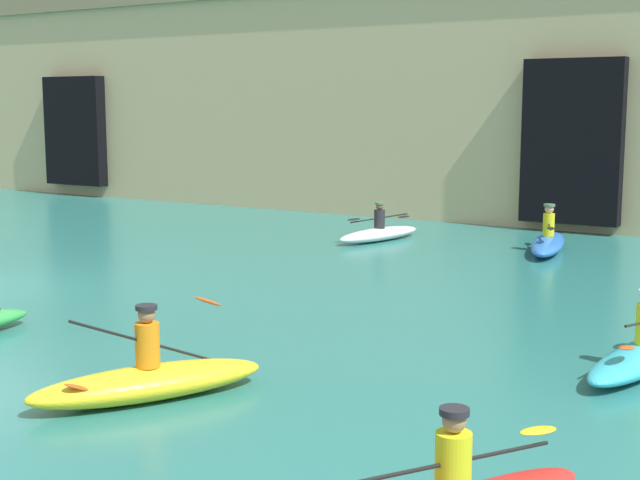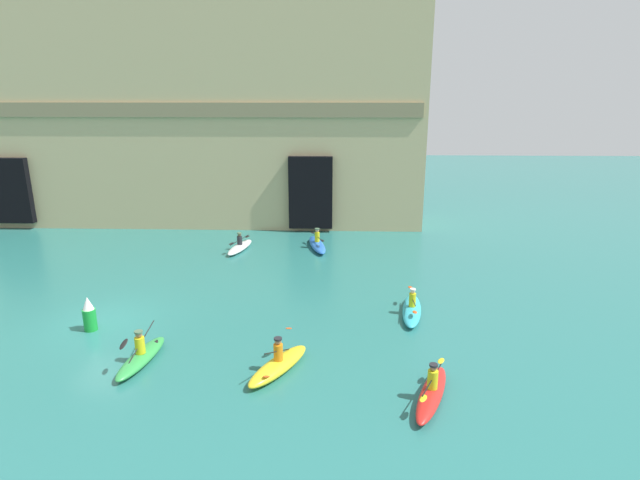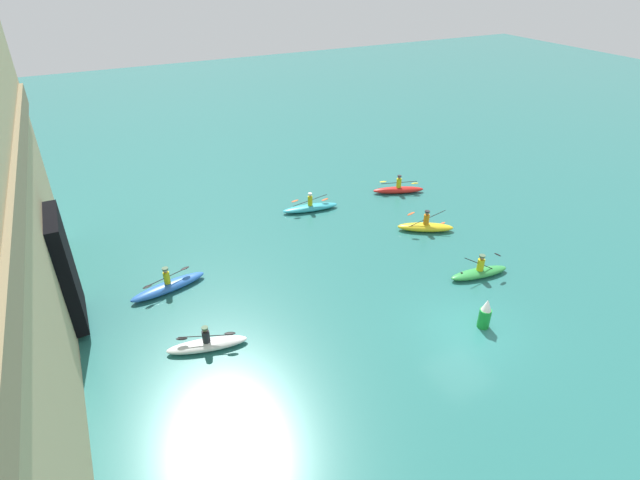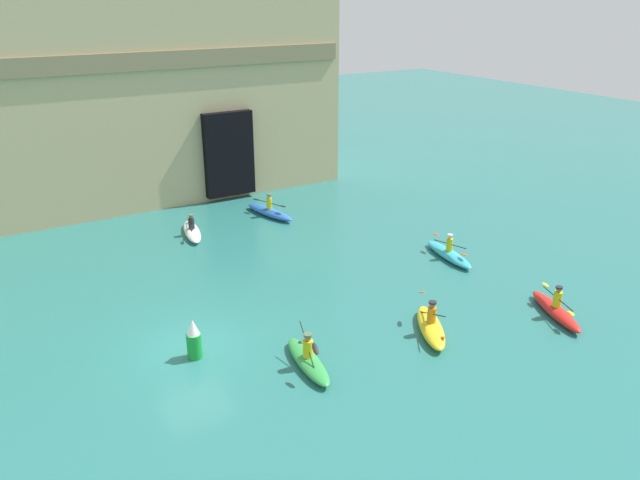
% 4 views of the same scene
% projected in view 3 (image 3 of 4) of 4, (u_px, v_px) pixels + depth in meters
% --- Properties ---
extents(ground_plane, '(120.00, 120.00, 0.00)m').
position_uv_depth(ground_plane, '(466.00, 330.00, 20.69)').
color(ground_plane, '#28706B').
extents(kayak_blue, '(1.52, 3.66, 1.23)m').
position_uv_depth(kayak_blue, '(168.00, 286.00, 22.95)').
color(kayak_blue, blue).
rests_on(kayak_blue, ground).
extents(kayak_yellow, '(2.18, 3.08, 1.25)m').
position_uv_depth(kayak_yellow, '(426.00, 227.00, 27.76)').
color(kayak_yellow, yellow).
rests_on(kayak_yellow, ground).
extents(kayak_cyan, '(1.29, 3.46, 1.15)m').
position_uv_depth(kayak_cyan, '(310.00, 207.00, 29.88)').
color(kayak_cyan, '#33B2C6').
rests_on(kayak_cyan, ground).
extents(kayak_green, '(1.12, 3.11, 1.24)m').
position_uv_depth(kayak_green, '(479.00, 272.00, 23.93)').
color(kayak_green, green).
rests_on(kayak_green, ground).
extents(kayak_white, '(1.39, 3.23, 1.07)m').
position_uv_depth(kayak_white, '(207.00, 344.00, 19.65)').
color(kayak_white, white).
rests_on(kayak_white, ground).
extents(kayak_red, '(1.77, 3.29, 1.20)m').
position_uv_depth(kayak_red, '(398.00, 189.00, 32.01)').
color(kayak_red, red).
rests_on(kayak_red, ground).
extents(marker_buoy, '(0.50, 0.50, 1.40)m').
position_uv_depth(marker_buoy, '(485.00, 314.00, 20.55)').
color(marker_buoy, green).
rests_on(marker_buoy, ground).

